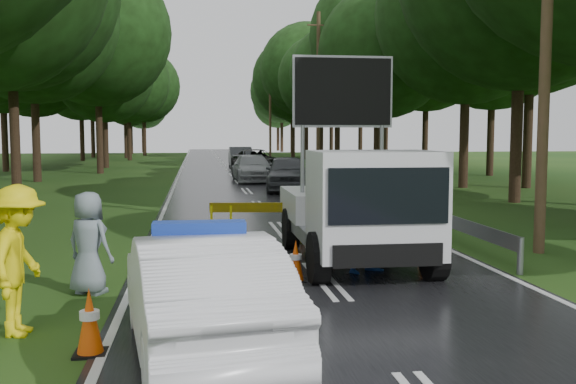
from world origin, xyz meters
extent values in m
plane|color=#194012|center=(0.00, 0.00, 0.00)|extent=(160.00, 160.00, 0.00)
cube|color=black|center=(0.00, 30.00, 0.01)|extent=(7.00, 140.00, 0.02)
cylinder|color=gray|center=(3.70, 0.00, 0.35)|extent=(0.12, 0.12, 0.70)
cube|color=gray|center=(3.70, 30.00, 0.55)|extent=(0.05, 60.00, 0.30)
cylinder|color=#4D3C24|center=(5.20, 2.00, 5.00)|extent=(0.24, 0.24, 10.00)
cylinder|color=#4D3C24|center=(5.20, 28.00, 5.00)|extent=(0.24, 0.24, 10.00)
cube|color=#4D3C24|center=(5.20, 28.00, 9.20)|extent=(1.40, 0.08, 0.08)
cylinder|color=#4D3C24|center=(5.20, 54.00, 5.00)|extent=(0.24, 0.24, 10.00)
cube|color=#4D3C24|center=(5.20, 54.00, 9.20)|extent=(1.40, 0.08, 0.08)
imported|color=white|center=(-2.21, -3.53, 0.72)|extent=(2.14, 4.53, 1.44)
cube|color=#1938A5|center=(-2.21, -3.53, 1.51)|extent=(1.11, 0.45, 0.14)
cube|color=gray|center=(0.90, 1.97, 0.60)|extent=(2.23, 4.63, 0.27)
cube|color=silver|center=(0.91, 3.07, 1.04)|extent=(2.33, 2.65, 0.60)
cube|color=silver|center=(0.89, -0.01, 1.37)|extent=(2.21, 1.77, 1.87)
cube|color=black|center=(0.88, -0.91, 1.59)|extent=(2.03, 0.06, 0.93)
cube|color=black|center=(0.91, 2.63, 3.51)|extent=(2.09, 0.15, 1.43)
cylinder|color=black|center=(-0.15, -0.22, 0.46)|extent=(0.31, 0.92, 0.92)
cylinder|color=black|center=(1.93, -0.23, 0.46)|extent=(0.31, 0.92, 0.92)
cylinder|color=black|center=(-0.13, 3.29, 0.46)|extent=(0.31, 0.92, 0.92)
cylinder|color=black|center=(1.96, 3.28, 0.46)|extent=(0.31, 0.92, 0.92)
cube|color=yellow|center=(-1.90, 4.14, 0.46)|extent=(0.06, 0.06, 0.92)
cube|color=yellow|center=(-1.44, 4.09, 0.46)|extent=(0.06, 0.06, 0.92)
cube|color=yellow|center=(-0.08, 3.91, 0.46)|extent=(0.06, 0.06, 0.92)
cube|color=yellow|center=(0.38, 3.86, 0.46)|extent=(0.06, 0.06, 0.92)
cube|color=#F2CC00|center=(-0.76, 4.00, 0.87)|extent=(2.38, 0.34, 0.23)
imported|color=#E9FD0D|center=(0.58, 3.67, 0.97)|extent=(0.81, 0.65, 1.93)
imported|color=#194AA5|center=(1.00, 0.50, 0.96)|extent=(1.16, 1.08, 1.91)
imported|color=yellow|center=(-4.52, -2.44, 0.98)|extent=(0.80, 1.31, 1.96)
imported|color=gray|center=(-3.98, -0.36, 0.84)|extent=(0.98, 0.88, 1.68)
imported|color=#3F4146|center=(1.88, 18.00, 0.83)|extent=(2.52, 5.06, 1.66)
imported|color=#96999D|center=(0.80, 24.00, 0.73)|extent=(2.24, 5.09, 1.45)
imported|color=black|center=(1.72, 32.70, 0.78)|extent=(3.16, 5.87, 1.57)
imported|color=#43454B|center=(1.14, 38.70, 0.80)|extent=(1.71, 4.89, 1.61)
cube|color=black|center=(-3.50, -3.37, 0.02)|extent=(0.38, 0.38, 0.03)
cone|color=#EC4C07|center=(-3.50, -3.37, 0.41)|extent=(0.31, 0.31, 0.78)
cube|color=black|center=(-0.52, 0.00, 0.02)|extent=(0.35, 0.35, 0.03)
cone|color=#EC4C07|center=(-0.52, 0.00, 0.39)|extent=(0.29, 0.29, 0.73)
cube|color=black|center=(0.41, 5.00, 0.02)|extent=(0.36, 0.36, 0.03)
cone|color=#EC4C07|center=(0.41, 5.00, 0.39)|extent=(0.30, 0.30, 0.74)
cube|color=black|center=(-2.02, 3.00, 0.01)|extent=(0.31, 0.31, 0.03)
cone|color=#EC4C07|center=(-2.02, 3.00, 0.33)|extent=(0.25, 0.25, 0.63)
cube|color=black|center=(2.40, 1.50, 0.02)|extent=(0.39, 0.39, 0.03)
cone|color=#EC4C07|center=(2.40, 1.50, 0.42)|extent=(0.32, 0.32, 0.80)
camera|label=1|loc=(-2.22, -11.00, 2.60)|focal=40.00mm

